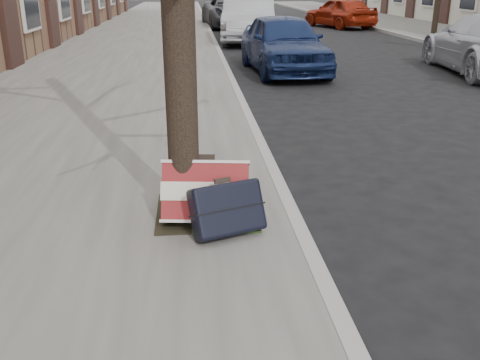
{
  "coord_description": "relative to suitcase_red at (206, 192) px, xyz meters",
  "views": [
    {
      "loc": [
        -2.1,
        -3.05,
        2.01
      ],
      "look_at": [
        -1.74,
        0.8,
        0.56
      ],
      "focal_mm": 40.0,
      "sensor_mm": 36.0,
      "label": 1
    }
  ],
  "objects": [
    {
      "name": "near_sidewalk",
      "position": [
        -1.7,
        14.0,
        -0.33
      ],
      "size": [
        5.0,
        70.0,
        0.12
      ],
      "primitive_type": "cube",
      "color": "gray",
      "rests_on": "ground"
    },
    {
      "name": "far_sidewalk",
      "position": [
        9.8,
        14.0,
        -0.33
      ],
      "size": [
        4.0,
        70.0,
        0.12
      ],
      "primitive_type": "cube",
      "color": "slate",
      "rests_on": "ground"
    },
    {
      "name": "dirt_patch",
      "position": [
        0.0,
        0.2,
        -0.26
      ],
      "size": [
        0.85,
        0.85,
        0.02
      ],
      "primitive_type": "cube",
      "color": "black",
      "rests_on": "near_sidewalk"
    },
    {
      "name": "suitcase_red",
      "position": [
        0.0,
        0.0,
        0.0
      ],
      "size": [
        0.74,
        0.46,
        0.54
      ],
      "primitive_type": "cube",
      "rotation": [
        -0.42,
        0.0,
        -0.12
      ],
      "color": "maroon",
      "rests_on": "near_sidewalk"
    },
    {
      "name": "suitcase_navy",
      "position": [
        0.16,
        -0.24,
        -0.04
      ],
      "size": [
        0.65,
        0.52,
        0.45
      ],
      "primitive_type": "cube",
      "rotation": [
        -0.42,
        0.0,
        0.37
      ],
      "color": "black",
      "rests_on": "near_sidewalk"
    },
    {
      "name": "car_near_front",
      "position": [
        2.05,
        8.35,
        0.27
      ],
      "size": [
        1.81,
        3.98,
        1.33
      ],
      "primitive_type": "imported",
      "rotation": [
        0.0,
        0.0,
        0.06
      ],
      "color": "#14224B",
      "rests_on": "ground"
    },
    {
      "name": "car_near_mid",
      "position": [
        1.96,
        14.9,
        0.4
      ],
      "size": [
        2.23,
        4.96,
        1.58
      ],
      "primitive_type": "imported",
      "rotation": [
        0.0,
        0.0,
        -0.12
      ],
      "color": "#ACAEB3",
      "rests_on": "ground"
    },
    {
      "name": "car_near_back",
      "position": [
        1.86,
        21.04,
        0.31
      ],
      "size": [
        2.68,
        5.21,
        1.4
      ],
      "primitive_type": "imported",
      "rotation": [
        0.0,
        0.0,
        0.07
      ],
      "color": "#353539",
      "rests_on": "ground"
    },
    {
      "name": "car_far_back",
      "position": [
        6.65,
        20.41,
        0.28
      ],
      "size": [
        2.8,
        4.23,
        1.34
      ],
      "primitive_type": "imported",
      "rotation": [
        0.0,
        0.0,
        3.48
      ],
      "color": "maroon",
      "rests_on": "ground"
    }
  ]
}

